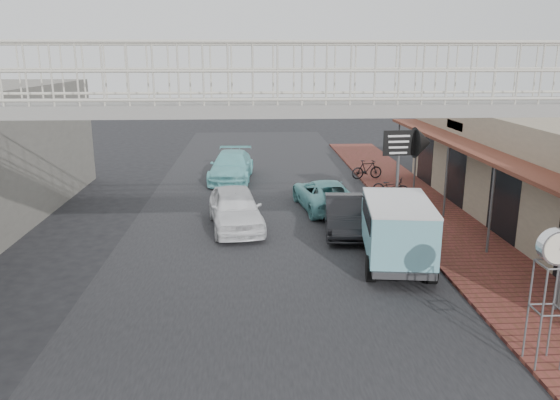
{
  "coord_description": "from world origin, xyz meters",
  "views": [
    {
      "loc": [
        -0.48,
        -14.86,
        6.1
      ],
      "look_at": [
        0.38,
        1.37,
        1.8
      ],
      "focal_mm": 35.0,
      "sensor_mm": 36.0,
      "label": 1
    }
  ],
  "objects": [
    {
      "name": "motorcycle_near",
      "position": [
        5.63,
        8.21,
        0.52
      ],
      "size": [
        1.69,
        1.19,
        0.84
      ],
      "primitive_type": "imported",
      "rotation": [
        0.0,
        0.0,
        1.14
      ],
      "color": "black",
      "rests_on": "sidewalk"
    },
    {
      "name": "dark_sedan",
      "position": [
        2.79,
        3.58,
        0.64
      ],
      "size": [
        1.7,
        3.97,
        1.27
      ],
      "primitive_type": "imported",
      "rotation": [
        0.0,
        0.0,
        -0.09
      ],
      "color": "black",
      "rests_on": "ground"
    },
    {
      "name": "angkot_van",
      "position": [
        3.79,
        0.39,
        1.29
      ],
      "size": [
        2.36,
        4.34,
        2.03
      ],
      "rotation": [
        0.0,
        0.0,
        -0.13
      ],
      "color": "black",
      "rests_on": "ground"
    },
    {
      "name": "street_clock",
      "position": [
        5.3,
        -5.34,
        2.45
      ],
      "size": [
        0.69,
        0.55,
        2.83
      ],
      "rotation": [
        0.0,
        0.0,
        -0.0
      ],
      "color": "#59595B",
      "rests_on": "sidewalk"
    },
    {
      "name": "sidewalk",
      "position": [
        6.5,
        3.0,
        0.05
      ],
      "size": [
        3.0,
        40.0,
        0.1
      ],
      "primitive_type": "cube",
      "color": "brown",
      "rests_on": "ground"
    },
    {
      "name": "motorcycle_far",
      "position": [
        5.3,
        11.73,
        0.58
      ],
      "size": [
        1.65,
        0.74,
        0.96
      ],
      "primitive_type": "imported",
      "rotation": [
        0.0,
        0.0,
        1.76
      ],
      "color": "black",
      "rests_on": "sidewalk"
    },
    {
      "name": "road_strip",
      "position": [
        0.0,
        0.0,
        0.01
      ],
      "size": [
        10.0,
        60.0,
        0.01
      ],
      "primitive_type": "cube",
      "color": "black",
      "rests_on": "ground"
    },
    {
      "name": "white_hatchback",
      "position": [
        -1.1,
        4.27,
        0.75
      ],
      "size": [
        2.34,
        4.59,
        1.5
      ],
      "primitive_type": "imported",
      "rotation": [
        0.0,
        0.0,
        0.13
      ],
      "color": "white",
      "rests_on": "ground"
    },
    {
      "name": "footbridge",
      "position": [
        0.0,
        -4.0,
        3.18
      ],
      "size": [
        16.4,
        2.4,
        6.34
      ],
      "color": "gray",
      "rests_on": "ground"
    },
    {
      "name": "arrow_sign",
      "position": [
        6.08,
        5.9,
        2.8
      ],
      "size": [
        1.96,
        1.25,
        3.34
      ],
      "rotation": [
        0.0,
        0.0,
        0.08
      ],
      "color": "#59595B",
      "rests_on": "sidewalk"
    },
    {
      "name": "angkot_far",
      "position": [
        -1.5,
        12.24,
        0.71
      ],
      "size": [
        2.34,
        5.03,
        1.42
      ],
      "primitive_type": "imported",
      "rotation": [
        0.0,
        0.0,
        -0.07
      ],
      "color": "#7DD5D8",
      "rests_on": "ground"
    },
    {
      "name": "ground",
      "position": [
        0.0,
        0.0,
        0.0
      ],
      "size": [
        120.0,
        120.0,
        0.0
      ],
      "primitive_type": "plane",
      "color": "black",
      "rests_on": "ground"
    },
    {
      "name": "angkot_curb",
      "position": [
        2.5,
        6.68,
        0.61
      ],
      "size": [
        2.61,
        4.62,
        1.22
      ],
      "primitive_type": "imported",
      "rotation": [
        0.0,
        0.0,
        3.28
      ],
      "color": "#70C0C3",
      "rests_on": "ground"
    }
  ]
}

